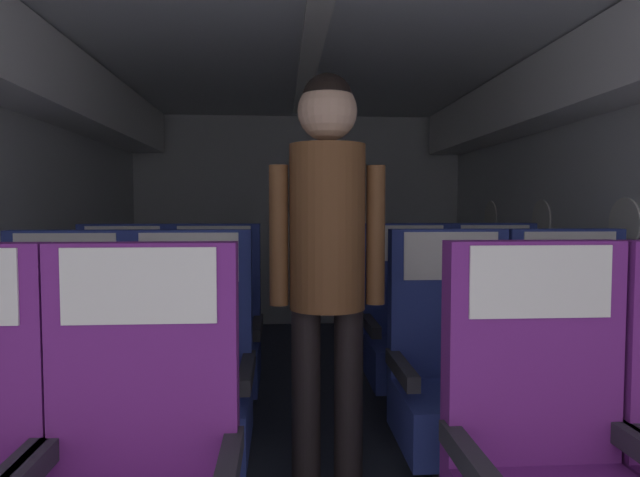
# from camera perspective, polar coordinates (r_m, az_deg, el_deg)

# --- Properties ---
(ground) EXTENTS (3.44, 5.93, 0.02)m
(ground) POSITION_cam_1_polar(r_m,az_deg,el_deg) (3.00, -0.40, -19.61)
(ground) COLOR #2D3342
(fuselage_shell) EXTENTS (3.32, 5.58, 2.09)m
(fuselage_shell) POSITION_cam_1_polar(r_m,az_deg,el_deg) (3.03, -0.68, 9.70)
(fuselage_shell) COLOR silver
(fuselage_shell) RESTS_ON ground
(seat_a_right_window) EXTENTS (0.53, 0.50, 1.06)m
(seat_a_right_window) POSITION_cam_1_polar(r_m,az_deg,el_deg) (1.72, 22.42, -21.36)
(seat_a_right_window) COLOR #38383D
(seat_a_right_window) RESTS_ON ground
(seat_b_left_window) EXTENTS (0.53, 0.50, 1.06)m
(seat_b_left_window) POSITION_cam_1_polar(r_m,az_deg,el_deg) (2.48, -24.78, -13.67)
(seat_b_left_window) COLOR #38383D
(seat_b_left_window) RESTS_ON ground
(seat_b_left_aisle) EXTENTS (0.53, 0.50, 1.06)m
(seat_b_left_aisle) POSITION_cam_1_polar(r_m,az_deg,el_deg) (2.36, -13.28, -14.35)
(seat_b_left_aisle) COLOR #38383D
(seat_b_left_aisle) RESTS_ON ground
(seat_b_right_aisle) EXTENTS (0.53, 0.50, 1.06)m
(seat_b_right_aisle) POSITION_cam_1_polar(r_m,az_deg,el_deg) (2.62, 24.60, -12.78)
(seat_b_right_aisle) COLOR #38383D
(seat_b_right_aisle) RESTS_ON ground
(seat_b_right_window) EXTENTS (0.53, 0.50, 1.06)m
(seat_b_right_window) POSITION_cam_1_polar(r_m,az_deg,el_deg) (2.43, 13.58, -13.84)
(seat_b_right_window) COLOR #38383D
(seat_b_right_window) RESTS_ON ground
(seat_c_left_window) EXTENTS (0.53, 0.50, 1.06)m
(seat_c_left_window) POSITION_cam_1_polar(r_m,az_deg,el_deg) (3.22, -19.56, -9.64)
(seat_c_left_window) COLOR #38383D
(seat_c_left_window) RESTS_ON ground
(seat_c_left_aisle) EXTENTS (0.53, 0.50, 1.06)m
(seat_c_left_aisle) POSITION_cam_1_polar(r_m,az_deg,el_deg) (3.13, -10.74, -9.92)
(seat_c_left_aisle) COLOR #38383D
(seat_c_left_aisle) RESTS_ON ground
(seat_c_right_aisle) EXTENTS (0.53, 0.50, 1.06)m
(seat_c_right_aisle) POSITION_cam_1_polar(r_m,az_deg,el_deg) (3.35, 17.67, -9.14)
(seat_c_right_aisle) COLOR #38383D
(seat_c_right_aisle) RESTS_ON ground
(seat_c_right_window) EXTENTS (0.53, 0.50, 1.06)m
(seat_c_right_window) POSITION_cam_1_polar(r_m,az_deg,el_deg) (3.20, 9.19, -9.60)
(seat_c_right_window) COLOR #38383D
(seat_c_right_window) RESTS_ON ground
(flight_attendant) EXTENTS (0.43, 0.28, 1.64)m
(flight_attendant) POSITION_cam_1_polar(r_m,az_deg,el_deg) (2.09, 0.75, -0.59)
(flight_attendant) COLOR black
(flight_attendant) RESTS_ON ground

